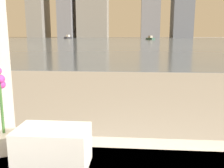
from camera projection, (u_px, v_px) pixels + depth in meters
potted_orchid at (4, 134)px, 1.13m from camera, size 0.15×0.15×0.41m
towel_stack at (53, 147)px, 0.99m from camera, size 0.28×0.18×0.16m
harbor_water at (132, 40)px, 60.96m from camera, size 180.00×110.00×0.01m
harbor_boat_0 at (150, 38)px, 59.41m from camera, size 2.09×2.73×0.99m
harbor_boat_3 at (68, 37)px, 81.19m from camera, size 1.93×3.44×1.22m
skyline_tower_0 at (38, 8)px, 116.72m from camera, size 7.47×11.99×26.99m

